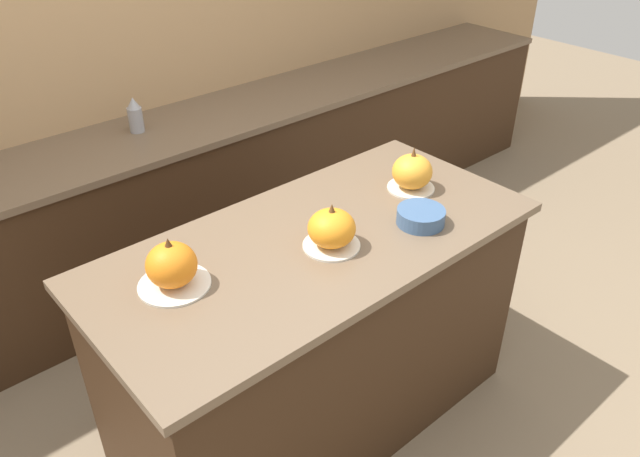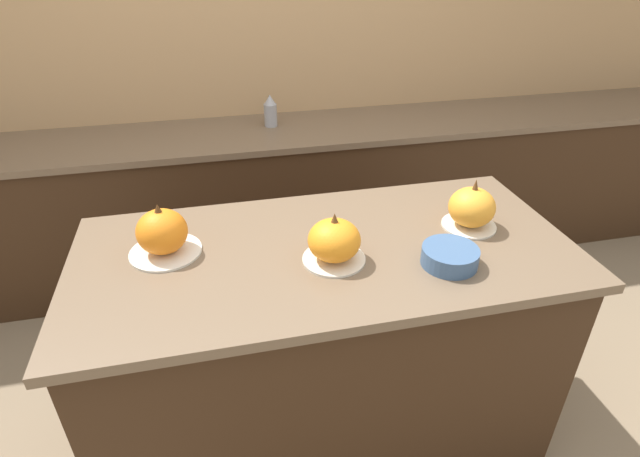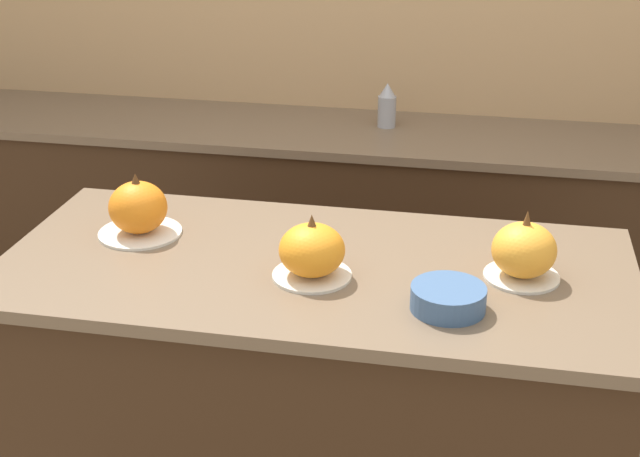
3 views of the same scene
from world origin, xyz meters
name	(u,v)px [view 1 (image 1 of 3)]	position (x,y,z in m)	size (l,w,h in m)	color
ground_plane	(317,415)	(0.00, 0.00, 0.00)	(12.00, 12.00, 0.00)	#847056
wall_back	(100,49)	(0.00, 1.67, 1.25)	(8.00, 0.06, 2.50)	tan
kitchen_island	(316,335)	(0.00, 0.00, 0.47)	(1.68, 0.79, 0.94)	#382314
back_counter	(155,211)	(0.00, 1.34, 0.44)	(6.00, 0.60, 0.88)	#382314
pumpkin_cake_left	(172,267)	(-0.52, 0.09, 1.01)	(0.24, 0.24, 0.18)	silver
pumpkin_cake_center	(332,229)	(0.01, -0.07, 1.01)	(0.21, 0.21, 0.17)	silver
pumpkin_cake_right	(412,173)	(0.54, 0.03, 1.01)	(0.19, 0.19, 0.19)	silver
bottle_tall	(135,115)	(0.01, 1.41, 0.97)	(0.07, 0.07, 0.18)	#99999E
mixing_bowl	(421,217)	(0.36, -0.18, 0.96)	(0.18, 0.18, 0.06)	#3D5B84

